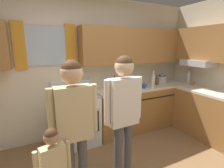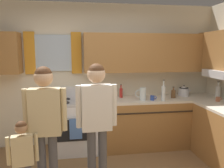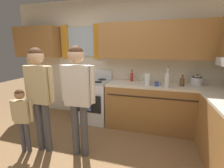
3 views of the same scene
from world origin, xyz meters
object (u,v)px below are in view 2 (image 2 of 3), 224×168
object	(u,v)px
small_child	(23,153)
adult_holding_child	(45,117)
bottle_milk_white	(218,92)
stove_oven	(76,125)
adult_in_plaid	(97,112)
mug_cobalt_blue	(153,98)
bottle_sauce_red	(121,93)
bottle_tall_clear	(163,93)
stovetop_kettle	(184,91)
bottle_squat_brown	(173,94)
cup_terracotta	(218,99)
water_pitcher	(142,94)

from	to	relation	value
small_child	adult_holding_child	bearing A→B (deg)	28.13
bottle_milk_white	stove_oven	bearing A→B (deg)	175.54
adult_in_plaid	bottle_milk_white	bearing A→B (deg)	23.07
mug_cobalt_blue	small_child	xyz separation A→B (m)	(-1.90, -1.17, -0.31)
stove_oven	bottle_sauce_red	distance (m)	0.99
bottle_tall_clear	stovetop_kettle	bearing A→B (deg)	31.61
bottle_squat_brown	cup_terracotta	bearing A→B (deg)	-31.34
cup_terracotta	adult_in_plaid	bearing A→B (deg)	-160.66
bottle_squat_brown	adult_in_plaid	size ratio (longest dim) A/B	0.13
stovetop_kettle	cup_terracotta	bearing A→B (deg)	-55.23
stovetop_kettle	adult_holding_child	distance (m)	2.71
water_pitcher	cup_terracotta	bearing A→B (deg)	-12.79
bottle_milk_white	stovetop_kettle	world-z (taller)	bottle_milk_white
stove_oven	stovetop_kettle	distance (m)	2.11
bottle_tall_clear	bottle_milk_white	bearing A→B (deg)	1.64
cup_terracotta	water_pitcher	bearing A→B (deg)	167.21
bottle_sauce_red	stovetop_kettle	size ratio (longest dim) A/B	0.90
bottle_sauce_red	stovetop_kettle	xyz separation A→B (m)	(1.21, -0.03, 0.00)
bottle_tall_clear	bottle_squat_brown	bearing A→B (deg)	36.04
mug_cobalt_blue	small_child	world-z (taller)	small_child
bottle_milk_white	bottle_tall_clear	xyz separation A→B (m)	(-1.04, -0.03, 0.02)
cup_terracotta	stovetop_kettle	size ratio (longest dim) A/B	0.40
water_pitcher	adult_in_plaid	size ratio (longest dim) A/B	0.14
adult_in_plaid	bottle_tall_clear	bearing A→B (deg)	37.39
cup_terracotta	stovetop_kettle	xyz separation A→B (m)	(-0.36, 0.52, 0.06)
bottle_squat_brown	mug_cobalt_blue	bearing A→B (deg)	-163.21
mug_cobalt_blue	stovetop_kettle	distance (m)	0.76
stove_oven	stovetop_kettle	xyz separation A→B (m)	(2.04, 0.11, 0.53)
bottle_milk_white	adult_holding_child	distance (m)	3.04
bottle_squat_brown	adult_holding_child	bearing A→B (deg)	-150.66
bottle_squat_brown	bottle_milk_white	world-z (taller)	bottle_milk_white
stove_oven	bottle_milk_white	distance (m)	2.61
cup_terracotta	bottle_squat_brown	bearing A→B (deg)	148.66
mug_cobalt_blue	stovetop_kettle	size ratio (longest dim) A/B	0.42
bottle_tall_clear	bottle_sauce_red	bearing A→B (deg)	151.52
bottle_milk_white	stovetop_kettle	size ratio (longest dim) A/B	1.14
stove_oven	mug_cobalt_blue	bearing A→B (deg)	-6.97
mug_cobalt_blue	water_pitcher	size ratio (longest dim) A/B	0.52
stovetop_kettle	bottle_milk_white	bearing A→B (deg)	-31.33
bottle_squat_brown	small_child	xyz separation A→B (m)	(-2.34, -1.31, -0.35)
stove_oven	mug_cobalt_blue	world-z (taller)	stove_oven
adult_holding_child	small_child	bearing A→B (deg)	-151.87
water_pitcher	mug_cobalt_blue	bearing A→B (deg)	-9.74
water_pitcher	bottle_milk_white	bearing A→B (deg)	-2.71
mug_cobalt_blue	bottle_squat_brown	bearing A→B (deg)	16.79
water_pitcher	small_child	bearing A→B (deg)	-145.02
bottle_milk_white	adult_holding_child	size ratio (longest dim) A/B	0.20
mug_cobalt_blue	adult_holding_child	distance (m)	1.96
bottle_sauce_red	bottle_squat_brown	size ratio (longest dim) A/B	1.20
stove_oven	water_pitcher	world-z (taller)	water_pitcher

